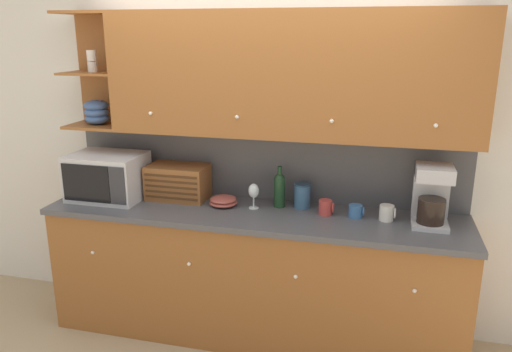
# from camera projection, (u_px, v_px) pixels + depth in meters

# --- Properties ---
(ground_plane) EXTENTS (24.00, 24.00, 0.00)m
(ground_plane) POSITION_uv_depth(u_px,v_px,m) (263.00, 311.00, 3.98)
(ground_plane) COLOR tan
(wall_back) EXTENTS (5.28, 0.06, 2.60)m
(wall_back) POSITION_uv_depth(u_px,v_px,m) (264.00, 152.00, 3.65)
(wall_back) COLOR silver
(wall_back) RESTS_ON ground_plane
(counter_unit) EXTENTS (2.90, 0.63, 0.95)m
(counter_unit) POSITION_uv_depth(u_px,v_px,m) (253.00, 274.00, 3.57)
(counter_unit) COLOR #935628
(counter_unit) RESTS_ON ground_plane
(backsplash_panel) EXTENTS (2.88, 0.01, 0.51)m
(backsplash_panel) POSITION_uv_depth(u_px,v_px,m) (263.00, 165.00, 3.64)
(backsplash_panel) COLOR #4C4C51
(backsplash_panel) RESTS_ON counter_unit
(upper_cabinets) EXTENTS (2.88, 0.34, 0.82)m
(upper_cabinets) POSITION_uv_depth(u_px,v_px,m) (282.00, 75.00, 3.27)
(upper_cabinets) COLOR #935628
(upper_cabinets) RESTS_ON backsplash_panel
(microwave) EXTENTS (0.52, 0.40, 0.34)m
(microwave) POSITION_uv_depth(u_px,v_px,m) (108.00, 176.00, 3.66)
(microwave) COLOR silver
(microwave) RESTS_ON counter_unit
(bread_box) EXTENTS (0.44, 0.27, 0.25)m
(bread_box) POSITION_uv_depth(u_px,v_px,m) (178.00, 182.00, 3.67)
(bread_box) COLOR brown
(bread_box) RESTS_ON counter_unit
(bowl_stack_on_counter) EXTENTS (0.20, 0.20, 0.07)m
(bowl_stack_on_counter) POSITION_uv_depth(u_px,v_px,m) (223.00, 201.00, 3.54)
(bowl_stack_on_counter) COLOR #9E473D
(bowl_stack_on_counter) RESTS_ON counter_unit
(wine_glass) EXTENTS (0.07, 0.07, 0.18)m
(wine_glass) POSITION_uv_depth(u_px,v_px,m) (254.00, 192.00, 3.46)
(wine_glass) COLOR silver
(wine_glass) RESTS_ON counter_unit
(wine_bottle) EXTENTS (0.08, 0.08, 0.30)m
(wine_bottle) POSITION_uv_depth(u_px,v_px,m) (279.00, 189.00, 3.49)
(wine_bottle) COLOR #19381E
(wine_bottle) RESTS_ON counter_unit
(storage_canister) EXTENTS (0.12, 0.12, 0.18)m
(storage_canister) POSITION_uv_depth(u_px,v_px,m) (302.00, 196.00, 3.48)
(storage_canister) COLOR #33567A
(storage_canister) RESTS_ON counter_unit
(mug_blue_second) EXTENTS (0.10, 0.09, 0.10)m
(mug_blue_second) POSITION_uv_depth(u_px,v_px,m) (326.00, 207.00, 3.36)
(mug_blue_second) COLOR #B73D38
(mug_blue_second) RESTS_ON counter_unit
(mug_patterned_third) EXTENTS (0.10, 0.09, 0.09)m
(mug_patterned_third) POSITION_uv_depth(u_px,v_px,m) (356.00, 211.00, 3.31)
(mug_patterned_third) COLOR #38669E
(mug_patterned_third) RESTS_ON counter_unit
(mug) EXTENTS (0.11, 0.09, 0.10)m
(mug) POSITION_uv_depth(u_px,v_px,m) (387.00, 213.00, 3.26)
(mug) COLOR silver
(mug) RESTS_ON counter_unit
(coffee_maker) EXTENTS (0.23, 0.24, 0.40)m
(coffee_maker) POSITION_uv_depth(u_px,v_px,m) (432.00, 195.00, 3.15)
(coffee_maker) COLOR #B7B7BC
(coffee_maker) RESTS_ON counter_unit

